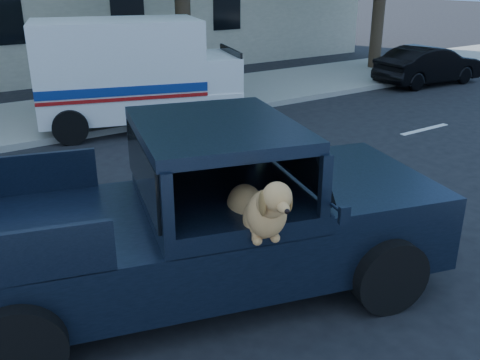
% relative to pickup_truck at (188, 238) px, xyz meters
% --- Properties ---
extents(ground, '(120.00, 120.00, 0.00)m').
position_rel_pickup_truck_xyz_m(ground, '(-0.06, -0.59, -0.67)').
color(ground, black).
rests_on(ground, ground).
extents(far_sidewalk, '(60.00, 4.00, 0.15)m').
position_rel_pickup_truck_xyz_m(far_sidewalk, '(-0.06, 8.61, -0.60)').
color(far_sidewalk, gray).
rests_on(far_sidewalk, ground).
extents(lane_stripes, '(21.60, 0.14, 0.01)m').
position_rel_pickup_truck_xyz_m(lane_stripes, '(1.94, 2.81, -0.67)').
color(lane_stripes, silver).
rests_on(lane_stripes, ground).
extents(pickup_truck, '(5.95, 3.63, 1.99)m').
position_rel_pickup_truck_xyz_m(pickup_truck, '(0.00, 0.00, 0.00)').
color(pickup_truck, black).
rests_on(pickup_truck, ground).
extents(mail_truck, '(4.97, 3.41, 2.49)m').
position_rel_pickup_truck_xyz_m(mail_truck, '(2.43, 6.92, 0.42)').
color(mail_truck, silver).
rests_on(mail_truck, ground).
extents(parked_sedan, '(1.58, 3.87, 1.25)m').
position_rel_pickup_truck_xyz_m(parked_sedan, '(12.48, 6.26, -0.05)').
color(parked_sedan, black).
rests_on(parked_sedan, ground).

